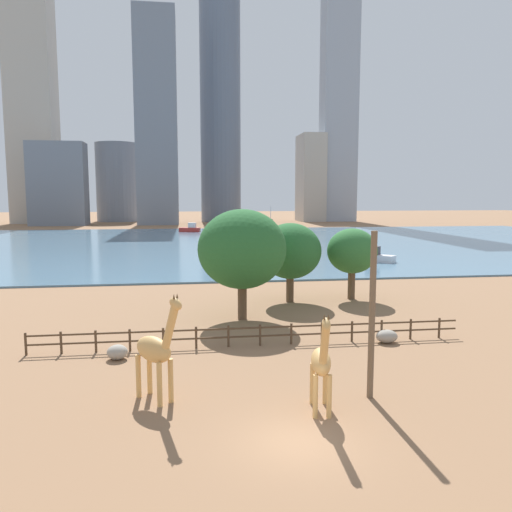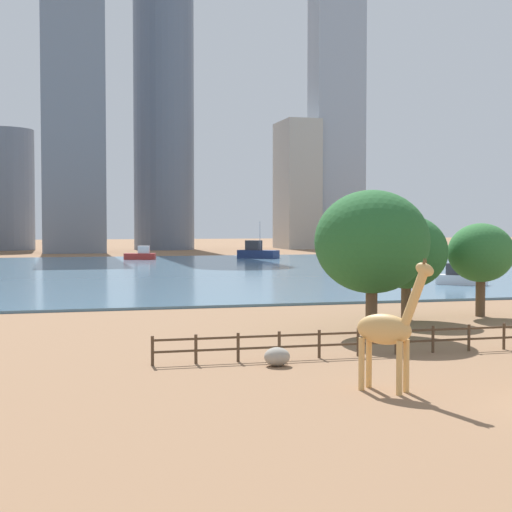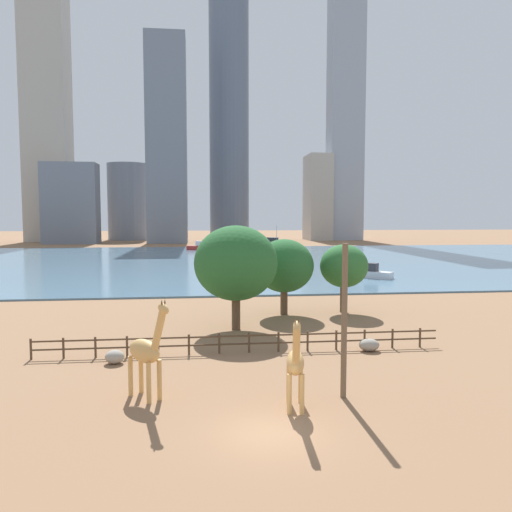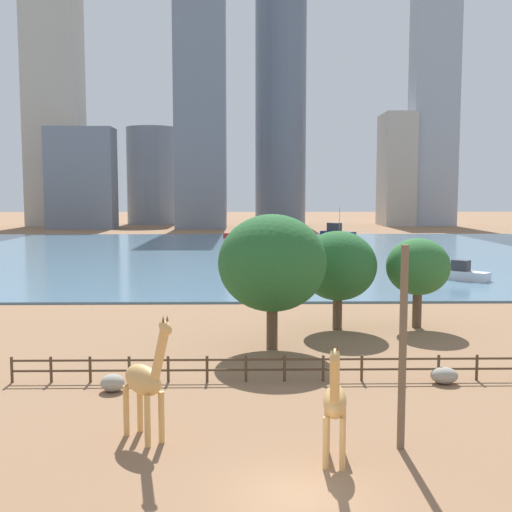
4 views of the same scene
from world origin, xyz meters
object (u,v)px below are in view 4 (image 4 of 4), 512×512
at_px(tree_center_broad, 338,266).
at_px(boat_tug, 237,234).
at_px(tree_right_tall, 418,267).
at_px(boulder_by_pole, 113,383).
at_px(utility_pole, 403,348).
at_px(boat_ferry, 337,233).
at_px(tree_left_large, 272,263).
at_px(giraffe_tall, 335,403).
at_px(boulder_near_fence, 444,375).
at_px(giraffe_companion, 145,380).
at_px(boat_sailboat, 465,273).

bearing_deg(tree_center_broad, boat_tug, 95.26).
xyz_separation_m(tree_center_broad, tree_right_tall, (5.58, 0.41, -0.14)).
bearing_deg(tree_right_tall, boulder_by_pole, -142.47).
xyz_separation_m(utility_pole, tree_center_broad, (0.65, 20.52, 0.60)).
bearing_deg(boat_ferry, tree_left_large, -57.96).
xyz_separation_m(tree_left_large, tree_center_broad, (4.71, 5.43, -0.81)).
distance_m(boulder_by_pole, boat_tug, 97.10).
bearing_deg(boat_tug, boulder_by_pole, 102.29).
bearing_deg(boat_tug, giraffe_tall, 107.59).
height_order(utility_pole, boulder_near_fence, utility_pole).
xyz_separation_m(giraffe_companion, boulder_near_fence, (13.52, 6.95, -1.92)).
xyz_separation_m(tree_left_large, boat_tug, (-2.96, 88.87, -4.20)).
bearing_deg(utility_pole, giraffe_companion, 174.32).
distance_m(boulder_by_pole, boat_sailboat, 46.52).
bearing_deg(boulder_by_pole, tree_right_tall, 37.53).
relative_size(tree_center_broad, tree_right_tall, 1.09).
relative_size(utility_pole, boat_tug, 1.39).
bearing_deg(tree_left_large, boulder_near_fence, -41.47).
xyz_separation_m(tree_right_tall, boat_sailboat, (11.03, 22.25, -3.31)).
relative_size(boulder_near_fence, tree_right_tall, 0.22).
height_order(tree_right_tall, boat_ferry, boat_ferry).
bearing_deg(giraffe_companion, tree_left_large, 118.63).
distance_m(giraffe_companion, tree_left_large, 15.40).
height_order(giraffe_tall, boulder_by_pole, giraffe_tall).
height_order(boulder_near_fence, boulder_by_pole, boulder_by_pole).
xyz_separation_m(boulder_by_pole, tree_center_broad, (12.58, 13.55, 3.94)).
relative_size(giraffe_tall, tree_right_tall, 0.73).
relative_size(boulder_by_pole, tree_center_broad, 0.17).
height_order(giraffe_companion, boat_ferry, boat_ferry).
distance_m(giraffe_companion, tree_center_broad, 22.12).
distance_m(tree_center_broad, boat_tug, 83.85).
bearing_deg(boat_ferry, tree_center_broad, -55.48).
bearing_deg(boulder_by_pole, boat_ferry, 75.69).
bearing_deg(boat_sailboat, tree_left_large, -84.22).
bearing_deg(tree_right_tall, boulder_near_fence, -99.40).
bearing_deg(tree_right_tall, giraffe_tall, -111.76).
height_order(giraffe_companion, boulder_near_fence, giraffe_companion).
height_order(boulder_near_fence, boat_tug, boat_tug).
xyz_separation_m(giraffe_companion, boat_ferry, (22.09, 102.40, -1.08)).
distance_m(giraffe_companion, boat_tug, 103.05).
bearing_deg(boat_sailboat, boulder_near_fence, -67.51).
bearing_deg(tree_left_large, boat_ferry, 79.28).
bearing_deg(boulder_by_pole, utility_pole, -30.29).
height_order(tree_center_broad, boat_tug, tree_center_broad).
xyz_separation_m(giraffe_companion, boat_sailboat, (26.71, 42.24, -1.42)).
height_order(utility_pole, boat_ferry, utility_pole).
height_order(tree_center_broad, tree_right_tall, tree_center_broad).
height_order(boulder_by_pole, tree_right_tall, tree_right_tall).
xyz_separation_m(tree_left_large, tree_right_tall, (10.29, 5.84, -0.95)).
bearing_deg(boat_ferry, tree_right_tall, -51.69).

